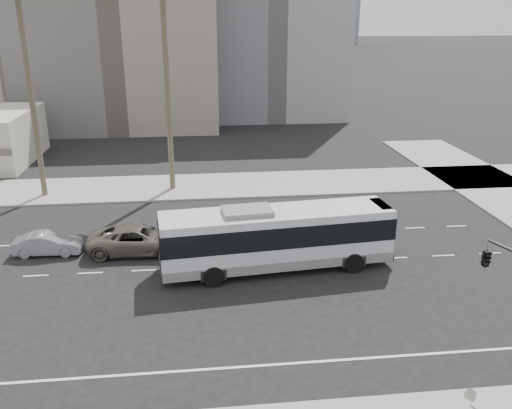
{
  "coord_description": "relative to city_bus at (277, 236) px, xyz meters",
  "views": [
    {
      "loc": [
        -2.65,
        -28.07,
        13.85
      ],
      "look_at": [
        0.94,
        4.0,
        2.34
      ],
      "focal_mm": 37.37,
      "sensor_mm": 36.0,
      "label": 1
    }
  ],
  "objects": [
    {
      "name": "ground",
      "position": [
        -1.62,
        0.49,
        -1.99
      ],
      "size": [
        700.0,
        700.0,
        0.0
      ],
      "primitive_type": "plane",
      "color": "black",
      "rests_on": "ground"
    },
    {
      "name": "car_b",
      "position": [
        -13.61,
        3.44,
        -1.32
      ],
      "size": [
        1.54,
        4.12,
        1.35
      ],
      "primitive_type": "imported",
      "rotation": [
        0.0,
        0.0,
        1.54
      ],
      "color": "gray",
      "rests_on": "ground"
    },
    {
      "name": "sidewalk_north",
      "position": [
        -1.62,
        15.99,
        -1.91
      ],
      "size": [
        120.0,
        7.0,
        0.15
      ],
      "primitive_type": "cube",
      "color": "gray",
      "rests_on": "ground"
    },
    {
      "name": "midrise_gray_center",
      "position": [
        6.38,
        52.49,
        11.01
      ],
      "size": [
        20.0,
        20.0,
        26.0
      ],
      "primitive_type": "cube",
      "color": "slate",
      "rests_on": "ground"
    },
    {
      "name": "traffic_signal",
      "position": [
        7.43,
        -9.21,
        2.46
      ],
      "size": [
        2.46,
        3.41,
        5.33
      ],
      "rotation": [
        0.0,
        0.0,
        0.33
      ],
      "color": "#262628",
      "rests_on": "ground"
    },
    {
      "name": "midrise_beige_west",
      "position": [
        -13.62,
        45.49,
        7.01
      ],
      "size": [
        24.0,
        18.0,
        18.0
      ],
      "primitive_type": "cube",
      "color": "slate",
      "rests_on": "ground"
    },
    {
      "name": "car_a",
      "position": [
        -8.11,
        3.14,
        -1.15
      ],
      "size": [
        2.96,
        6.14,
        1.69
      ],
      "primitive_type": "imported",
      "rotation": [
        0.0,
        0.0,
        1.54
      ],
      "color": "#605A4F",
      "rests_on": "ground"
    },
    {
      "name": "city_bus",
      "position": [
        0.0,
        0.0,
        0.0
      ],
      "size": [
        13.4,
        4.24,
        3.79
      ],
      "rotation": [
        0.0,
        0.0,
        0.1
      ],
      "color": "silver",
      "rests_on": "ground"
    }
  ]
}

